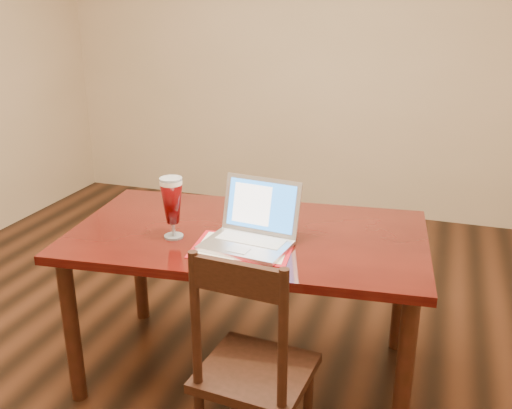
% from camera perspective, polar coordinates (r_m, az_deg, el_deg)
% --- Properties ---
extents(ground, '(5.00, 5.00, 0.00)m').
position_cam_1_polar(ground, '(2.99, -5.92, -16.02)').
color(ground, black).
rests_on(ground, ground).
extents(dining_table, '(1.69, 1.06, 1.03)m').
position_cam_1_polar(dining_table, '(2.63, -1.02, -4.40)').
color(dining_table, '#450D09').
rests_on(dining_table, ground).
extents(dining_chair, '(0.43, 0.42, 0.95)m').
position_cam_1_polar(dining_chair, '(2.21, -0.39, -16.24)').
color(dining_chair, black).
rests_on(dining_chair, ground).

